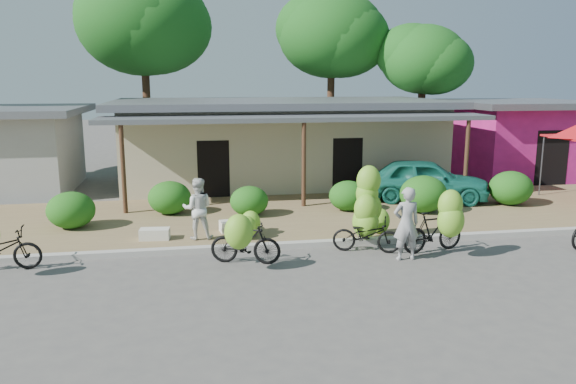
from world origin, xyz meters
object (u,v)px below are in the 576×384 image
Objects in this scene: bike_right at (439,225)px; vendor at (406,224)px; tree_far_center at (139,20)px; sack_far at (155,234)px; tree_near_right at (419,57)px; bike_center at (367,217)px; bystander at (198,209)px; bike_left at (244,240)px; teal_van at (425,180)px; tree_center_right at (327,33)px; sack_near at (236,226)px.

vendor is (-0.94, -0.24, 0.14)m from bike_right.
sack_far is at bearing -85.04° from tree_far_center.
bike_center is (-6.62, -12.98, -4.36)m from tree_near_right.
bike_center is 1.74m from bike_right.
tree_far_center is 14.69m from bystander.
teal_van is at bearing -33.37° from bike_left.
bike_center reaches higher than vendor.
tree_center_right is at bearing 10.11° from bike_center.
bike_right is 0.98m from vendor.
tree_center_right reaches higher than tree_near_right.
tree_near_right is 17.33m from sack_far.
tree_far_center is 13.19m from tree_near_right.
bike_right is 5.34m from sack_near.
bike_right is (-5.05, -13.73, -4.45)m from tree_near_right.
sack_far is at bearing 95.69° from bike_center.
bike_right is at bearing 177.92° from teal_van.
tree_far_center is at bearing -176.82° from tree_center_right.
vendor reaches higher than sack_near.
bystander is (-10.75, -11.77, -4.26)m from tree_near_right.
vendor is 1.09× the size of bystander.
sack_near is at bearing -75.60° from tree_far_center.
vendor is (3.75, -2.76, 0.60)m from sack_near.
tree_center_right is 16.76m from bike_right.
tree_far_center is 17.99m from vendor.
bike_left reaches higher than sack_far.
sack_far is at bearing 128.13° from teal_van.
bike_left is 2.26m from bystander.
bike_left is at bearing -45.58° from sack_far.
tree_near_right is 1.61× the size of teal_van.
tree_near_right is 15.80m from vendor.
bike_right is 5.66m from teal_van.
sack_far is 0.47× the size of bystander.
tree_center_right is 16.29m from bystander.
bystander is at bearing 131.62° from teal_van.
tree_center_right is at bearing 22.73° from teal_van.
bike_right is (1.57, -0.75, -0.09)m from bike_center.
bike_center is at bearing -14.34° from sack_far.
teal_van is (8.74, 3.22, 0.57)m from sack_far.
bike_center is 3.63m from sack_near.
tree_near_right reaches higher than sack_far.
bike_right is (-1.05, -15.73, -5.68)m from tree_center_right.
teal_van is at bearing -110.34° from tree_near_right.
tree_center_right is 11.85m from teal_van.
teal_van is (6.62, 2.80, 0.56)m from sack_near.
bystander is (-6.75, -13.77, -5.49)m from tree_center_right.
bystander reaches higher than sack_far.
bike_left is (3.24, -15.28, -6.20)m from tree_far_center.
teal_van is (9.88, -9.91, -5.97)m from tree_far_center.
bike_left is at bearing 119.99° from bystander.
bike_left is 1.07× the size of bystander.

